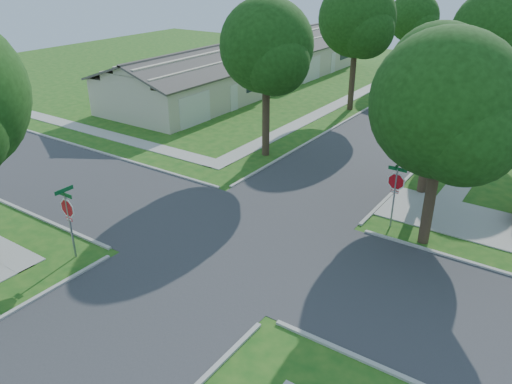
{
  "coord_description": "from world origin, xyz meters",
  "views": [
    {
      "loc": [
        10.64,
        -14.54,
        10.72
      ],
      "look_at": [
        -0.27,
        1.48,
        1.6
      ],
      "focal_mm": 35.0,
      "sensor_mm": 36.0,
      "label": 1
    }
  ],
  "objects": [
    {
      "name": "driveway",
      "position": [
        7.9,
        7.1,
        0.03
      ],
      "size": [
        8.8,
        3.6,
        0.05
      ],
      "primitive_type": "cube",
      "color": "#9E9B91",
      "rests_on": "ground"
    },
    {
      "name": "tree_e_mid",
      "position": [
        4.76,
        21.01,
        6.25
      ],
      "size": [
        5.59,
        5.4,
        9.21
      ],
      "color": "#38281C",
      "rests_on": "ground"
    },
    {
      "name": "stop_sign_ne",
      "position": [
        4.7,
        4.7,
        2.03
      ],
      "size": [
        1.05,
        0.8,
        2.98
      ],
      "color": "gray",
      "rests_on": "ground"
    },
    {
      "name": "tree_ne_corner",
      "position": [
        6.36,
        4.21,
        5.59
      ],
      "size": [
        5.8,
        5.6,
        8.66
      ],
      "color": "#38281C",
      "rests_on": "ground"
    },
    {
      "name": "tree_w_near",
      "position": [
        -4.64,
        9.01,
        6.12
      ],
      "size": [
        5.38,
        5.2,
        8.97
      ],
      "color": "#38281C",
      "rests_on": "ground"
    },
    {
      "name": "sidewalk_ne",
      "position": [
        6.1,
        26.0,
        0.02
      ],
      "size": [
        1.2,
        40.0,
        0.04
      ],
      "primitive_type": "cube",
      "color": "#9E9B91",
      "rests_on": "ground"
    },
    {
      "name": "ground",
      "position": [
        0.0,
        0.0,
        0.0
      ],
      "size": [
        100.0,
        100.0,
        0.0
      ],
      "primitive_type": "plane",
      "color": "#1C5316",
      "rests_on": "ground"
    },
    {
      "name": "car_curb_east",
      "position": [
        1.2,
        19.85,
        0.82
      ],
      "size": [
        2.11,
        4.88,
        1.64
      ],
      "primitive_type": "imported",
      "rotation": [
        0.0,
        0.0,
        -0.04
      ],
      "color": "black",
      "rests_on": "ground"
    },
    {
      "name": "tree_w_far",
      "position": [
        -4.65,
        34.01,
        5.51
      ],
      "size": [
        4.76,
        4.6,
        8.04
      ],
      "color": "#38281C",
      "rests_on": "ground"
    },
    {
      "name": "road_ns",
      "position": [
        0.0,
        0.0,
        0.0
      ],
      "size": [
        7.0,
        100.0,
        0.02
      ],
      "primitive_type": "cube",
      "color": "#333335",
      "rests_on": "ground"
    },
    {
      "name": "car_curb_west",
      "position": [
        -1.2,
        38.05,
        0.62
      ],
      "size": [
        1.76,
        4.28,
        1.24
      ],
      "primitive_type": "imported",
      "rotation": [
        0.0,
        0.0,
        3.15
      ],
      "color": "black",
      "rests_on": "ground"
    },
    {
      "name": "tree_w_mid",
      "position": [
        -4.64,
        21.01,
        6.49
      ],
      "size": [
        5.8,
        5.6,
        9.56
      ],
      "color": "#38281C",
      "rests_on": "ground"
    },
    {
      "name": "stop_sign_sw",
      "position": [
        -4.7,
        -4.7,
        2.03
      ],
      "size": [
        1.05,
        0.8,
        2.98
      ],
      "color": "gray",
      "rests_on": "ground"
    },
    {
      "name": "house_nw_near",
      "position": [
        -15.99,
        15.0,
        1.52
      ],
      "size": [
        8.42,
        13.6,
        4.23
      ],
      "color": "beige",
      "rests_on": "ground"
    },
    {
      "name": "sidewalk_nw",
      "position": [
        -6.1,
        26.0,
        0.02
      ],
      "size": [
        1.2,
        40.0,
        0.04
      ],
      "primitive_type": "cube",
      "color": "#9E9B91",
      "rests_on": "ground"
    },
    {
      "name": "house_nw_far",
      "position": [
        -15.99,
        32.0,
        1.52
      ],
      "size": [
        8.42,
        13.6,
        4.23
      ],
      "color": "beige",
      "rests_on": "ground"
    },
    {
      "name": "tree_e_near",
      "position": [
        4.75,
        9.01,
        5.64
      ],
      "size": [
        4.97,
        4.8,
        8.28
      ],
      "color": "#38281C",
      "rests_on": "ground"
    }
  ]
}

